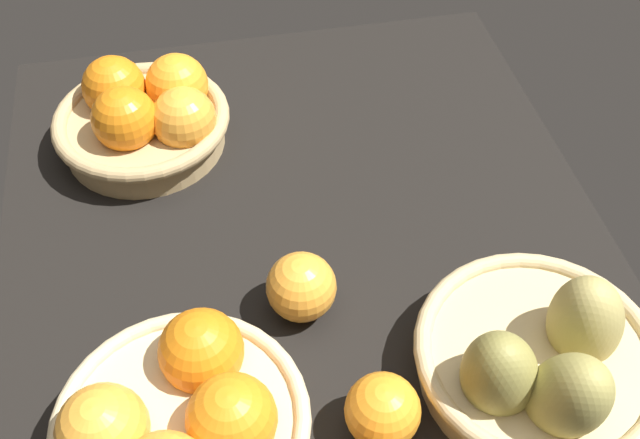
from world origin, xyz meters
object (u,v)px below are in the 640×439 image
object	(u,v)px
basket_near_left	(146,116)
loose_orange_front_gap	(301,287)
loose_orange_back_gap	(383,411)
basket_near_right	(181,428)
basket_far_right_pears	(541,362)

from	to	relation	value
basket_near_left	loose_orange_front_gap	xyz separation A→B (cm)	(30.69, 14.92, -0.58)
loose_orange_back_gap	basket_near_left	bearing A→B (deg)	-156.79
basket_near_right	loose_orange_front_gap	bearing A→B (deg)	136.34
basket_far_right_pears	loose_orange_back_gap	distance (cm)	16.54
loose_orange_front_gap	loose_orange_back_gap	bearing A→B (deg)	17.51
basket_far_right_pears	basket_near_right	distance (cm)	35.03
basket_far_right_pears	basket_near_right	world-z (taller)	basket_far_right_pears
basket_near_right	basket_near_left	size ratio (longest dim) A/B	1.03
basket_near_left	loose_orange_back_gap	bearing A→B (deg)	23.21
basket_near_right	loose_orange_front_gap	size ratio (longest dim) A/B	3.10
basket_far_right_pears	loose_orange_front_gap	distance (cm)	25.45
basket_far_right_pears	loose_orange_back_gap	size ratio (longest dim) A/B	3.40
basket_far_right_pears	basket_near_left	distance (cm)	57.44
basket_far_right_pears	basket_near_right	size ratio (longest dim) A/B	1.05
basket_near_right	loose_orange_front_gap	xyz separation A→B (cm)	(-14.31, 13.66, -1.31)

